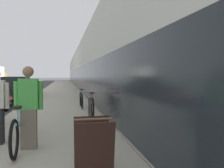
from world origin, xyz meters
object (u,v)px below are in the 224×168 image
at_px(tandem_bicycle, 23,126).
at_px(person_rider, 29,107).
at_px(parked_sedan_far, 16,88).
at_px(bike_rack_hoop, 90,107).
at_px(cruiser_bike_nearest, 91,105).
at_px(cruiser_bike_middle, 81,99).
at_px(sandwich_board_sign, 94,148).

distance_m(tandem_bicycle, person_rider, 0.61).
distance_m(person_rider, parked_sedan_far, 13.10).
relative_size(bike_rack_hoop, parked_sedan_far, 0.18).
bearing_deg(bike_rack_hoop, cruiser_bike_nearest, 82.28).
height_order(bike_rack_hoop, cruiser_bike_middle, cruiser_bike_middle).
xyz_separation_m(bike_rack_hoop, cruiser_bike_nearest, (0.19, 1.37, -0.13)).
bearing_deg(cruiser_bike_nearest, cruiser_bike_middle, 94.93).
distance_m(bike_rack_hoop, sandwich_board_sign, 4.25).
bearing_deg(cruiser_bike_nearest, parked_sedan_far, 115.47).
bearing_deg(bike_rack_hoop, tandem_bicycle, -128.05).
relative_size(bike_rack_hoop, sandwich_board_sign, 0.94).
distance_m(cruiser_bike_nearest, sandwich_board_sign, 5.63).
distance_m(tandem_bicycle, sandwich_board_sign, 2.47).
xyz_separation_m(person_rider, cruiser_bike_nearest, (1.70, 3.88, -0.48)).
distance_m(tandem_bicycle, cruiser_bike_nearest, 3.97).
height_order(tandem_bicycle, bike_rack_hoop, tandem_bicycle).
height_order(cruiser_bike_nearest, parked_sedan_far, parked_sedan_far).
xyz_separation_m(tandem_bicycle, person_rider, (0.16, -0.37, 0.46)).
height_order(bike_rack_hoop, cruiser_bike_nearest, cruiser_bike_nearest).
distance_m(bike_rack_hoop, parked_sedan_far, 11.11).
bearing_deg(tandem_bicycle, bike_rack_hoop, 51.95).
xyz_separation_m(bike_rack_hoop, sandwich_board_sign, (-0.36, -4.23, -0.06)).
bearing_deg(tandem_bicycle, cruiser_bike_middle, 74.40).
bearing_deg(bike_rack_hoop, parked_sedan_far, 111.57).
height_order(cruiser_bike_middle, sandwich_board_sign, sandwich_board_sign).
xyz_separation_m(person_rider, parked_sedan_far, (-2.57, 12.84, -0.28)).
relative_size(bike_rack_hoop, cruiser_bike_nearest, 0.50).
distance_m(bike_rack_hoop, cruiser_bike_nearest, 1.39).
bearing_deg(bike_rack_hoop, cruiser_bike_middle, 90.34).
height_order(sandwich_board_sign, parked_sedan_far, parked_sedan_far).
bearing_deg(tandem_bicycle, cruiser_bike_nearest, 62.06).
relative_size(cruiser_bike_nearest, cruiser_bike_middle, 0.97).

